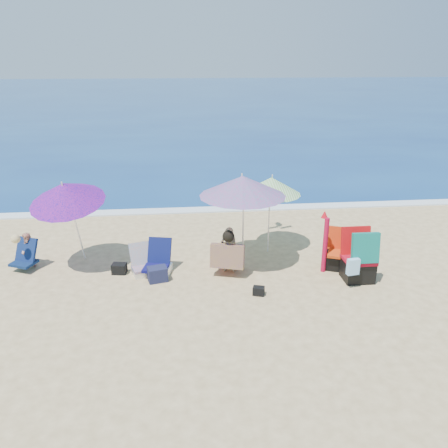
{
  "coord_description": "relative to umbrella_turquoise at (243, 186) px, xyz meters",
  "views": [
    {
      "loc": [
        -1.18,
        -7.8,
        4.46
      ],
      "look_at": [
        -0.3,
        1.0,
        1.1
      ],
      "focal_mm": 35.99,
      "sensor_mm": 36.0,
      "label": 1
    }
  ],
  "objects": [
    {
      "name": "umbrella_turquoise",
      "position": [
        0.0,
        0.0,
        0.0
      ],
      "size": [
        2.24,
        2.24,
        2.11
      ],
      "color": "silver",
      "rests_on": "ground"
    },
    {
      "name": "camp_chair_right",
      "position": [
        2.32,
        -0.92,
        -1.45
      ],
      "size": [
        0.71,
        0.8,
        1.14
      ],
      "color": "#A60B1E",
      "rests_on": "ground"
    },
    {
      "name": "chair_rainbow",
      "position": [
        -2.18,
        -0.16,
        -1.69
      ],
      "size": [
        0.61,
        0.68,
        0.64
      ],
      "color": "#E2784F",
      "rests_on": "ground"
    },
    {
      "name": "furled_umbrella",
      "position": [
        1.73,
        -0.43,
        -1.11
      ],
      "size": [
        0.19,
        0.27,
        1.37
      ],
      "color": "#AA0C2F",
      "rests_on": "ground"
    },
    {
      "name": "sea",
      "position": [
        -0.12,
        43.78,
        -1.91
      ],
      "size": [
        120.0,
        80.0,
        0.12
      ],
      "color": "navy",
      "rests_on": "ground"
    },
    {
      "name": "umbrella_striped",
      "position": [
        0.79,
        0.83,
        -0.25
      ],
      "size": [
        1.78,
        1.78,
        1.84
      ],
      "color": "white",
      "rests_on": "ground"
    },
    {
      "name": "bag_black_a",
      "position": [
        -2.68,
        -0.11,
        -1.75
      ],
      "size": [
        0.33,
        0.27,
        0.22
      ],
      "color": "black",
      "rests_on": "ground"
    },
    {
      "name": "camp_chair_left",
      "position": [
        2.06,
        -0.3,
        -1.59
      ],
      "size": [
        0.7,
        0.74,
        0.9
      ],
      "color": "#C4380E",
      "rests_on": "ground"
    },
    {
      "name": "ground",
      "position": [
        -0.12,
        -1.22,
        -1.86
      ],
      "size": [
        120.0,
        120.0,
        0.0
      ],
      "color": "#D8BC84",
      "rests_on": "ground"
    },
    {
      "name": "person_left",
      "position": [
        -4.71,
        0.39,
        -1.46
      ],
      "size": [
        0.64,
        0.68,
        0.89
      ],
      "color": "tan",
      "rests_on": "ground"
    },
    {
      "name": "bag_tan",
      "position": [
        -0.46,
        0.24,
        -1.72
      ],
      "size": [
        0.37,
        0.32,
        0.27
      ],
      "color": "tan",
      "rests_on": "ground"
    },
    {
      "name": "bag_navy_a",
      "position": [
        -1.85,
        -0.53,
        -1.71
      ],
      "size": [
        0.45,
        0.37,
        0.31
      ],
      "color": "#1B1E3C",
      "rests_on": "ground"
    },
    {
      "name": "umbrella_blue",
      "position": [
        -3.69,
        0.2,
        -0.1
      ],
      "size": [
        1.91,
        1.96,
        2.15
      ],
      "color": "white",
      "rests_on": "ground"
    },
    {
      "name": "foam",
      "position": [
        -0.12,
        3.88,
        -1.84
      ],
      "size": [
        120.0,
        0.5,
        0.04
      ],
      "color": "white",
      "rests_on": "ground"
    },
    {
      "name": "chair_navy",
      "position": [
        -1.84,
        -0.15,
        -1.67
      ],
      "size": [
        0.66,
        0.79,
        0.72
      ],
      "color": "#0D0D4C",
      "rests_on": "ground"
    },
    {
      "name": "bag_black_b",
      "position": [
        0.16,
        -1.33,
        -1.77
      ],
      "size": [
        0.26,
        0.22,
        0.17
      ],
      "color": "black",
      "rests_on": "ground"
    },
    {
      "name": "person_center",
      "position": [
        -0.33,
        -0.33,
        -1.35
      ],
      "size": [
        0.79,
        0.8,
        1.04
      ],
      "color": "tan",
      "rests_on": "ground"
    }
  ]
}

